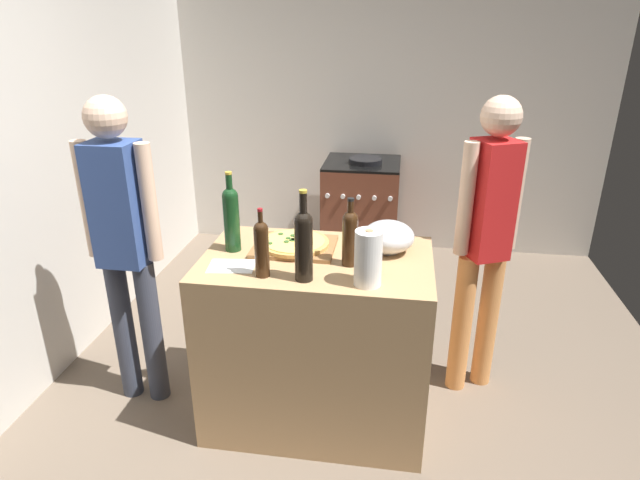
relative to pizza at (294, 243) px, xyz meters
name	(u,v)px	position (x,y,z in m)	size (l,w,h in m)	color
ground_plane	(352,330)	(0.23, 0.77, -0.96)	(3.96, 3.66, 0.02)	#6B5B4C
kitchen_wall_rear	(373,103)	(0.23, 2.35, 0.35)	(3.96, 0.10, 2.60)	beige
kitchen_wall_left	(87,133)	(-1.50, 0.77, 0.35)	(0.10, 3.66, 2.60)	beige
counter	(317,340)	(0.13, -0.09, -0.49)	(1.10, 0.70, 0.92)	tan
cutting_board	(295,247)	(0.00, 0.00, -0.02)	(0.40, 0.32, 0.02)	olive
pizza	(294,243)	(0.00, 0.00, 0.00)	(0.34, 0.34, 0.03)	tan
mixing_bowl	(388,237)	(0.46, 0.03, 0.05)	(0.25, 0.25, 0.15)	#B2B2B7
paper_towel_roll	(368,258)	(0.38, -0.33, 0.09)	(0.12, 0.12, 0.25)	white
wine_bottle_clear	(231,216)	(-0.29, -0.06, 0.15)	(0.08, 0.08, 0.40)	#143819
wine_bottle_dark	(304,242)	(0.11, -0.33, 0.15)	(0.08, 0.08, 0.41)	black
wine_bottle_green	(262,247)	(-0.08, -0.32, 0.11)	(0.06, 0.06, 0.32)	#331E0F
wine_bottle_amber	(350,235)	(0.29, -0.15, 0.11)	(0.07, 0.07, 0.32)	#331E0F
recipe_sheet	(232,266)	(-0.25, -0.25, -0.03)	(0.21, 0.15, 0.00)	white
stove	(361,211)	(0.18, 1.95, -0.51)	(0.62, 0.62, 0.92)	brown
person_in_stripes	(124,237)	(-0.86, -0.09, 0.01)	(0.40, 0.20, 1.66)	#383D4C
person_in_red	(486,234)	(0.96, 0.29, -0.01)	(0.33, 0.26, 1.65)	#D88C4C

